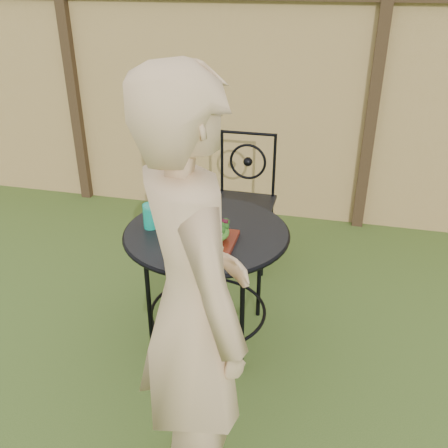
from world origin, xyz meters
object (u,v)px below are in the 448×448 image
Objects in this scene: patio_table at (207,252)px; diner at (194,308)px; salad_plate at (210,241)px; patio_chair at (243,196)px.

diner reaches higher than patio_table.
diner is at bearing -78.88° from salad_plate.
diner is 0.81m from salad_plate.
diner is at bearing -83.92° from patio_chair.
salad_plate is at bearing -25.50° from diner.
salad_plate is (0.05, -1.12, 0.23)m from patio_chair.
diner is 6.63× the size of salad_plate.
patio_table is 0.21m from salad_plate.
patio_chair is (0.00, 0.99, -0.08)m from patio_table.
patio_table is 0.97× the size of patio_chair.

